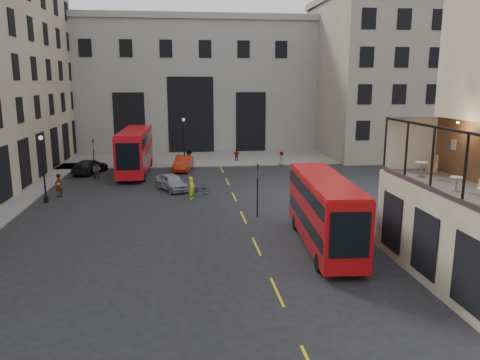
{
  "coord_description": "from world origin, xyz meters",
  "views": [
    {
      "loc": [
        -6.08,
        -19.49,
        9.44
      ],
      "look_at": [
        -2.4,
        10.64,
        3.0
      ],
      "focal_mm": 35.0,
      "sensor_mm": 36.0,
      "label": 1
    }
  ],
  "objects": [
    {
      "name": "bus_near",
      "position": [
        1.84,
        5.56,
        2.3
      ],
      "size": [
        3.0,
        10.39,
        4.09
      ],
      "color": "#A30B0D",
      "rests_on": "ground"
    },
    {
      "name": "gateway",
      "position": [
        -5.0,
        47.99,
        9.39
      ],
      "size": [
        35.0,
        10.6,
        18.0
      ],
      "color": "gray",
      "rests_on": "ground"
    },
    {
      "name": "pedestrian_c",
      "position": [
        0.18,
        35.18,
        0.76
      ],
      "size": [
        0.9,
        0.38,
        1.52
      ],
      "primitive_type": "imported",
      "rotation": [
        0.0,
        0.0,
        3.15
      ],
      "color": "gray",
      "rests_on": "ground"
    },
    {
      "name": "pedestrian_b",
      "position": [
        -5.47,
        31.74,
        0.96
      ],
      "size": [
        1.16,
        1.43,
        1.93
      ],
      "primitive_type": "imported",
      "rotation": [
        0.0,
        0.0,
        1.15
      ],
      "color": "gray",
      "rests_on": "ground"
    },
    {
      "name": "car_b",
      "position": [
        -6.15,
        30.32,
        0.78
      ],
      "size": [
        2.36,
        4.91,
        1.55
      ],
      "primitive_type": "imported",
      "rotation": [
        0.0,
        0.0,
        -0.16
      ],
      "color": "#951F09",
      "rests_on": "ground"
    },
    {
      "name": "cafe_floor",
      "position": [
        6.5,
        0.0,
        4.55
      ],
      "size": [
        3.0,
        10.0,
        0.1
      ],
      "primitive_type": "cube",
      "color": "slate",
      "rests_on": "host_frontage"
    },
    {
      "name": "bicycle",
      "position": [
        -4.82,
        18.98,
        0.45
      ],
      "size": [
        1.8,
        1.09,
        0.89
      ],
      "primitive_type": "imported",
      "rotation": [
        0.0,
        0.0,
        1.89
      ],
      "color": "gray",
      "rests_on": "ground"
    },
    {
      "name": "host_frontage",
      "position": [
        6.5,
        0.0,
        2.25
      ],
      "size": [
        3.0,
        11.0,
        4.5
      ],
      "primitive_type": "cube",
      "color": "#BCB18D",
      "rests_on": "ground"
    },
    {
      "name": "cafe_table_mid",
      "position": [
        5.97,
        -0.45,
        5.04
      ],
      "size": [
        0.53,
        0.53,
        0.67
      ],
      "color": "white",
      "rests_on": "cafe_floor"
    },
    {
      "name": "building_right",
      "position": [
        20.0,
        39.97,
        10.39
      ],
      "size": [
        16.6,
        18.6,
        20.0
      ],
      "color": "gray",
      "rests_on": "ground"
    },
    {
      "name": "traffic_light_near",
      "position": [
        -1.0,
        12.0,
        2.42
      ],
      "size": [
        0.16,
        0.2,
        3.8
      ],
      "color": "black",
      "rests_on": "ground"
    },
    {
      "name": "ground",
      "position": [
        0.0,
        0.0,
        0.0
      ],
      "size": [
        140.0,
        140.0,
        0.0
      ],
      "primitive_type": "plane",
      "color": "black",
      "rests_on": "ground"
    },
    {
      "name": "car_a",
      "position": [
        -7.17,
        21.17,
        0.72
      ],
      "size": [
        3.34,
        4.56,
        1.44
      ],
      "primitive_type": "imported",
      "rotation": [
        0.0,
        0.0,
        0.44
      ],
      "color": "gray",
      "rests_on": "ground"
    },
    {
      "name": "cyclist",
      "position": [
        -5.5,
        17.73,
        0.91
      ],
      "size": [
        0.68,
        0.79,
        1.83
      ],
      "primitive_type": "imported",
      "rotation": [
        0.0,
        0.0,
        1.14
      ],
      "color": "#D2F019",
      "rests_on": "ground"
    },
    {
      "name": "pedestrian_d",
      "position": [
        4.93,
        31.91,
        0.81
      ],
      "size": [
        0.6,
        0.84,
        1.62
      ],
      "primitive_type": "imported",
      "rotation": [
        0.0,
        0.0,
        1.68
      ],
      "color": "gray",
      "rests_on": "ground"
    },
    {
      "name": "street_lamp_b",
      "position": [
        -6.0,
        34.0,
        2.39
      ],
      "size": [
        0.36,
        0.36,
        5.33
      ],
      "color": "black",
      "rests_on": "ground"
    },
    {
      "name": "car_c",
      "position": [
        -15.82,
        29.94,
        0.73
      ],
      "size": [
        3.52,
        5.38,
        1.45
      ],
      "primitive_type": "imported",
      "rotation": [
        0.0,
        0.0,
        2.82
      ],
      "color": "black",
      "rests_on": "ground"
    },
    {
      "name": "cafe_table_far",
      "position": [
        5.97,
        2.69,
        5.13
      ],
      "size": [
        0.64,
        0.64,
        0.8
      ],
      "color": "beige",
      "rests_on": "cafe_floor"
    },
    {
      "name": "bus_far",
      "position": [
        -11.04,
        29.22,
        2.56
      ],
      "size": [
        2.84,
        11.47,
        4.56
      ],
      "color": "red",
      "rests_on": "ground"
    },
    {
      "name": "street_lamp_a",
      "position": [
        -17.0,
        18.0,
        2.39
      ],
      "size": [
        0.36,
        0.36,
        5.33
      ],
      "color": "black",
      "rests_on": "ground"
    },
    {
      "name": "pavement_far",
      "position": [
        -6.0,
        38.0,
        0.06
      ],
      "size": [
        40.0,
        12.0,
        0.12
      ],
      "primitive_type": "cube",
      "color": "slate",
      "rests_on": "ground"
    },
    {
      "name": "traffic_light_far",
      "position": [
        -15.0,
        28.0,
        2.42
      ],
      "size": [
        0.16,
        0.2,
        3.8
      ],
      "color": "black",
      "rests_on": "ground"
    },
    {
      "name": "pedestrian_a",
      "position": [
        -14.59,
        26.92,
        0.86
      ],
      "size": [
        0.99,
        0.87,
        1.71
      ],
      "primitive_type": "imported",
      "rotation": [
        0.0,
        0.0,
        -0.31
      ],
      "color": "gray",
      "rests_on": "ground"
    },
    {
      "name": "pedestrian_e",
      "position": [
        -16.44,
        19.76,
        0.97
      ],
      "size": [
        0.69,
        0.83,
        1.94
      ],
      "primitive_type": "imported",
      "rotation": [
        0.0,
        0.0,
        4.34
      ],
      "color": "gray",
      "rests_on": "ground"
    },
    {
      "name": "cafe_chair_d",
      "position": [
        7.3,
        4.04,
        4.89
      ],
      "size": [
        0.51,
        0.51,
        0.94
      ],
      "color": "tan",
      "rests_on": "cafe_floor"
    }
  ]
}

